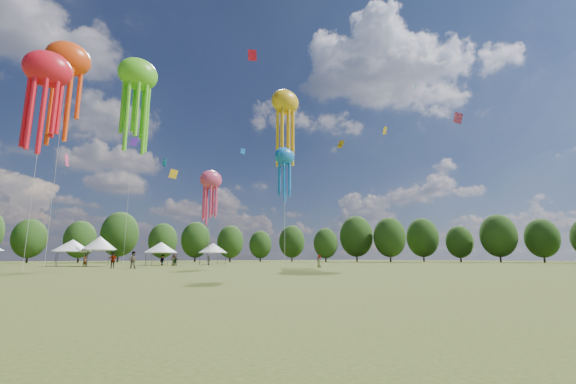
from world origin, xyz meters
TOP-DOWN VIEW (x-y plane):
  - ground at (0.00, 0.00)m, footprint 300.00×300.00m
  - spectator_near at (-5.04, 37.26)m, footprint 1.17×1.10m
  - spectators_far at (3.45, 47.65)m, footprint 24.47×26.75m
  - festival_tents at (-4.83, 53.48)m, footprint 37.03×9.15m
  - show_kites at (2.88, 42.28)m, footprint 41.67×19.37m
  - small_kites at (1.04, 42.40)m, footprint 80.05×62.12m
  - treeline at (-3.87, 62.51)m, footprint 201.57×95.24m

SIDE VIEW (x-z plane):
  - ground at x=0.00m, z-range 0.00..0.00m
  - spectators_far at x=3.45m, z-range -0.06..1.78m
  - spectator_near at x=-5.04m, z-range 0.00..1.92m
  - festival_tents at x=-4.83m, z-range 0.83..5.11m
  - treeline at x=-3.87m, z-range -0.17..13.26m
  - show_kites at x=2.88m, z-range 6.57..38.95m
  - small_kites at x=1.04m, z-range 9.42..53.93m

